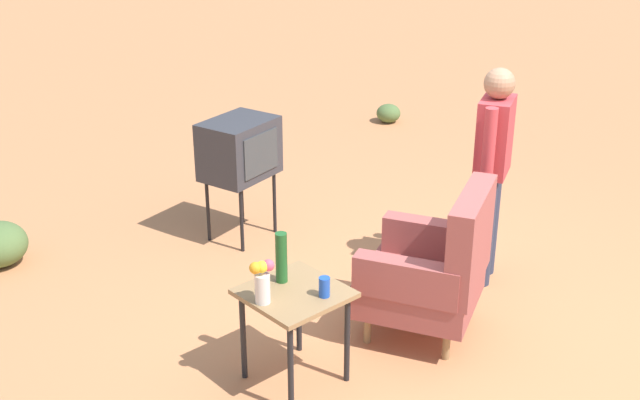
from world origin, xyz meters
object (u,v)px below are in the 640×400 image
object	(u,v)px
person_standing	(492,163)
soda_can_blue	(324,287)
armchair	(435,268)
bottle_wine_green	(281,258)
tv_on_stand	(239,149)
flower_vase	(262,280)
side_table	(295,304)

from	to	relation	value
person_standing	soda_can_blue	distance (m)	1.85
armchair	person_standing	bearing A→B (deg)	-164.46
soda_can_blue	bottle_wine_green	distance (m)	0.33
tv_on_stand	person_standing	world-z (taller)	person_standing
bottle_wine_green	person_standing	bearing A→B (deg)	176.58
tv_on_stand	flower_vase	bearing A→B (deg)	56.51
side_table	tv_on_stand	distance (m)	2.11
armchair	side_table	size ratio (longest dim) A/B	1.70
armchair	flower_vase	distance (m)	1.29
side_table	flower_vase	xyz separation A→B (m)	(0.22, -0.02, 0.24)
soda_can_blue	flower_vase	size ratio (longest dim) A/B	0.46
tv_on_stand	person_standing	bearing A→B (deg)	117.03
armchair	side_table	bearing A→B (deg)	-12.16
person_standing	flower_vase	size ratio (longest dim) A/B	6.19
person_standing	soda_can_blue	size ratio (longest dim) A/B	13.44
person_standing	soda_can_blue	xyz separation A→B (m)	(1.82, 0.19, -0.25)
side_table	tv_on_stand	xyz separation A→B (m)	(-0.99, -1.85, 0.25)
tv_on_stand	soda_can_blue	size ratio (longest dim) A/B	8.44
armchair	soda_can_blue	xyz separation A→B (m)	(0.93, -0.06, 0.19)
bottle_wine_green	side_table	bearing A→B (deg)	81.37
bottle_wine_green	flower_vase	bearing A→B (deg)	26.39
armchair	tv_on_stand	world-z (taller)	armchair
armchair	soda_can_blue	world-z (taller)	armchair
armchair	flower_vase	xyz separation A→B (m)	(1.24, -0.24, 0.27)
armchair	person_standing	xyz separation A→B (m)	(-0.89, -0.25, 0.44)
armchair	tv_on_stand	distance (m)	2.09
soda_can_blue	flower_vase	xyz separation A→B (m)	(0.31, -0.19, 0.09)
armchair	person_standing	world-z (taller)	person_standing
armchair	flower_vase	world-z (taller)	armchair
side_table	soda_can_blue	distance (m)	0.24
flower_vase	bottle_wine_green	bearing A→B (deg)	-153.61
person_standing	armchair	bearing A→B (deg)	15.54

